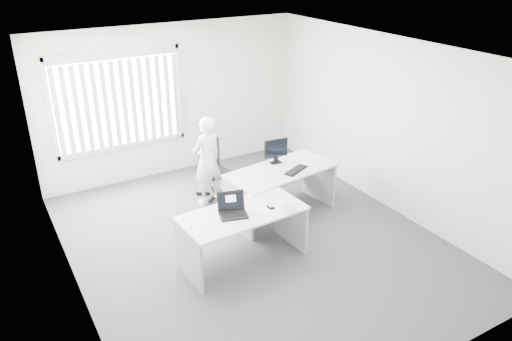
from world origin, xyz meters
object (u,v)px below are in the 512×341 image
desk_far (281,182)px  monitor (276,151)px  person (207,161)px  laptop (233,207)px  desk_near (243,226)px  office_chair (214,178)px

desk_far → monitor: (0.07, 0.26, 0.43)m
desk_far → person: person is taller
desk_far → person: size_ratio=1.21×
desk_far → laptop: (-1.32, -0.89, 0.34)m
monitor → desk_near: bearing=-132.2°
desk_far → monitor: monitor is taller
desk_far → laptop: size_ratio=5.09×
monitor → office_chair: bearing=132.5°
office_chair → person: bearing=-143.6°
desk_far → office_chair: (-0.62, 1.17, -0.27)m
desk_near → office_chair: bearing=71.8°
person → monitor: bearing=126.8°
monitor → desk_far: bearing=-98.7°
monitor → laptop: bearing=-134.8°
person → monitor: size_ratio=3.76×
desk_far → monitor: 0.50m
desk_near → laptop: 0.39m
office_chair → person: person is taller
desk_far → office_chair: office_chair is taller
desk_far → laptop: 1.63m
laptop → monitor: size_ratio=0.89×
person → desk_far: bearing=115.9°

